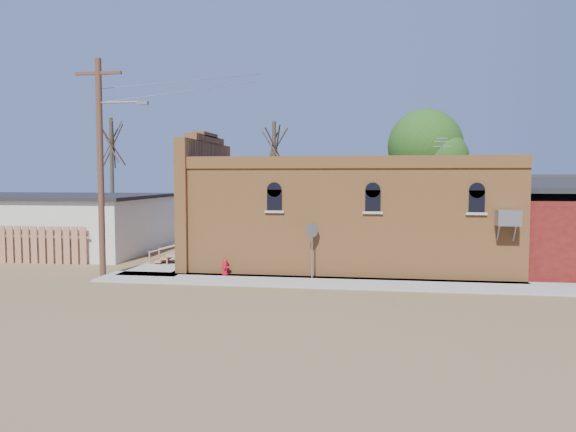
# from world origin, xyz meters

# --- Properties ---
(ground) EXTENTS (120.00, 120.00, 0.00)m
(ground) POSITION_xyz_m (0.00, 0.00, 0.00)
(ground) COLOR brown
(ground) RESTS_ON ground
(sidewalk_south) EXTENTS (19.00, 2.20, 0.08)m
(sidewalk_south) POSITION_xyz_m (1.50, 0.90, 0.04)
(sidewalk_south) COLOR #9E9991
(sidewalk_south) RESTS_ON ground
(sidewalk_west) EXTENTS (2.60, 10.00, 0.08)m
(sidewalk_west) POSITION_xyz_m (-6.30, 6.00, 0.04)
(sidewalk_west) COLOR #9E9991
(sidewalk_west) RESTS_ON ground
(brick_bar) EXTENTS (16.40, 7.97, 6.30)m
(brick_bar) POSITION_xyz_m (1.64, 5.49, 2.34)
(brick_bar) COLOR #BF783A
(brick_bar) RESTS_ON ground
(red_shed) EXTENTS (5.40, 6.40, 4.30)m
(red_shed) POSITION_xyz_m (11.50, 5.50, 2.27)
(red_shed) COLOR #530E13
(red_shed) RESTS_ON ground
(wood_fence) EXTENTS (5.20, 0.10, 1.80)m
(wood_fence) POSITION_xyz_m (-12.80, 3.80, 0.90)
(wood_fence) COLOR #9A6545
(wood_fence) RESTS_ON ground
(utility_pole) EXTENTS (3.12, 0.26, 9.00)m
(utility_pole) POSITION_xyz_m (-8.14, 1.20, 4.77)
(utility_pole) COLOR #492A1D
(utility_pole) RESTS_ON ground
(tree_bare_near) EXTENTS (2.80, 2.80, 7.65)m
(tree_bare_near) POSITION_xyz_m (-3.00, 13.00, 5.96)
(tree_bare_near) COLOR brown
(tree_bare_near) RESTS_ON ground
(tree_bare_far) EXTENTS (2.80, 2.80, 8.16)m
(tree_bare_far) POSITION_xyz_m (-14.00, 14.00, 6.36)
(tree_bare_far) COLOR brown
(tree_bare_far) RESTS_ON ground
(tree_leafy) EXTENTS (4.40, 4.40, 8.15)m
(tree_leafy) POSITION_xyz_m (6.00, 13.50, 5.93)
(tree_leafy) COLOR brown
(tree_leafy) RESTS_ON ground
(fire_hydrant) EXTENTS (0.38, 0.37, 0.66)m
(fire_hydrant) POSITION_xyz_m (-3.06, 1.80, 0.40)
(fire_hydrant) COLOR #B60A1D
(fire_hydrant) RESTS_ON sidewalk_south
(stop_sign) EXTENTS (0.46, 0.47, 2.23)m
(stop_sign) POSITION_xyz_m (0.61, 1.54, 1.80)
(stop_sign) COLOR gray
(stop_sign) RESTS_ON sidewalk_south
(trash_barrel) EXTENTS (0.61, 0.61, 0.76)m
(trash_barrel) POSITION_xyz_m (-5.30, 3.00, 0.46)
(trash_barrel) COLOR navy
(trash_barrel) RESTS_ON sidewalk_west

